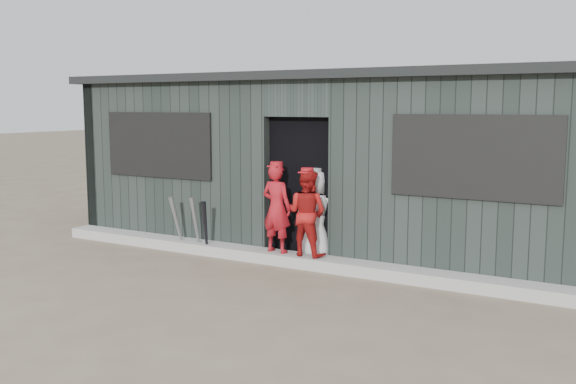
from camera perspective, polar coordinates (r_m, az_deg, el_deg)
The scene contains 9 objects.
ground at distance 7.34m, azimuth -7.04°, elevation -9.41°, with size 80.00×80.00×0.00m, color #6C5C4A.
curb at distance 8.79m, azimuth 0.06°, elevation -5.97°, with size 8.00×0.36×0.15m, color #9F9F9A.
bat_left at distance 9.68m, azimuth -9.83°, elevation -2.75°, with size 0.07×0.07×0.85m, color gray.
bat_mid at distance 9.49m, azimuth -8.19°, elevation -2.91°, with size 0.07×0.07×0.84m, color gray.
bat_right at distance 9.31m, azimuth -7.35°, elevation -3.19°, with size 0.07×0.07×0.82m, color black.
player_red_left at distance 8.76m, azimuth -1.02°, elevation -1.44°, with size 0.45×0.29×1.22m, color #A2131D.
player_red_right at distance 8.57m, azimuth 1.71°, elevation -1.86°, with size 0.56×0.44×1.16m, color #A41514.
player_grey_back at distance 8.85m, azimuth 2.48°, elevation -2.13°, with size 0.63×0.41×1.28m, color silver.
dugout at distance 10.08m, azimuth 4.79°, elevation 2.74°, with size 8.30×3.30×2.62m.
Camera 1 is at (4.21, -5.62, 2.15)m, focal length 40.00 mm.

